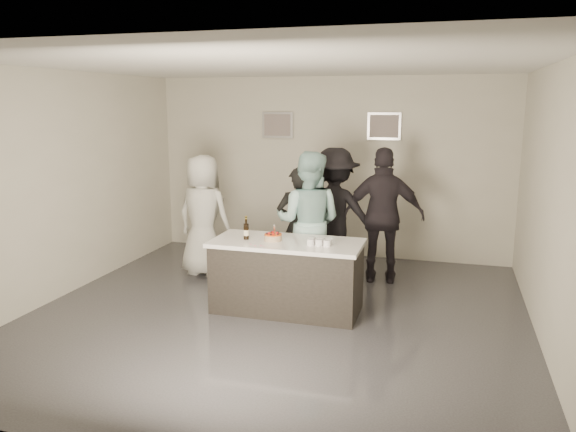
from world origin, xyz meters
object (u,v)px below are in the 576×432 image
Objects in this scene: person_main_black at (299,228)px; person_guest_back at (334,213)px; cake at (273,237)px; person_guest_right at (384,216)px; person_guest_left at (204,216)px; beer_bottle_a at (246,227)px; person_main_blue at (308,222)px; bar_counter at (287,276)px; beer_bottle_b at (246,229)px.

person_guest_back is (0.36, 0.66, 0.10)m from person_main_black.
person_guest_right is (1.18, 1.53, 0.04)m from cake.
person_guest_left reaches higher than person_main_black.
person_main_blue is (0.61, 0.79, -0.06)m from beer_bottle_a.
person_main_black is at bearing 84.03° from cake.
person_main_black is 0.76m from person_guest_back.
cake is 0.91m from person_main_black.
person_main_blue is at bearing 52.08° from beer_bottle_a.
person_guest_right reaches higher than person_guest_back.
person_guest_left reaches higher than bar_counter.
person_guest_left is (-1.55, 0.22, 0.05)m from person_main_black.
person_main_black reaches higher than beer_bottle_b.
cake is at bearing 75.85° from person_main_blue.
person_main_blue is 1.70m from person_guest_left.
person_main_black is at bearing 59.87° from beer_bottle_a.
person_guest_left is 0.94× the size of person_guest_back.
bar_counter is at bearing 6.06° from cake.
beer_bottle_a is (-0.38, 0.08, 0.09)m from cake.
person_main_blue is at bearing 69.77° from person_guest_back.
person_main_blue reaches higher than person_guest_back.
person_main_blue is at bearing 29.10° from person_guest_right.
person_guest_left is (-1.62, 1.10, 0.46)m from bar_counter.
person_guest_right is at bearing 52.44° from cake.
person_guest_back is (0.84, 1.48, -0.06)m from beer_bottle_a.
beer_bottle_a is at bearing 43.15° from person_main_black.
person_main_black is at bearing 95.04° from bar_counter.
person_guest_left is (-1.11, 1.16, -0.12)m from beer_bottle_b.
beer_bottle_b is 2.19m from person_guest_right.
beer_bottle_a is 0.13× the size of person_main_blue.
beer_bottle_a is 1.00× the size of beer_bottle_b.
bar_counter is 1.08× the size of person_main_black.
person_guest_right is (1.01, 1.52, 0.53)m from bar_counter.
person_main_blue is (0.23, 0.87, 0.03)m from cake.
person_guest_back reaches higher than cake.
person_guest_right is at bearing -166.67° from person_main_black.
person_main_black reaches higher than bar_counter.
person_guest_right is 0.73m from person_guest_back.
person_main_black is at bearing 65.34° from beer_bottle_b.
bar_counter is 7.15× the size of beer_bottle_b.
person_main_black is at bearing 24.19° from person_guest_right.
person_guest_back is at bearing -8.31° from person_guest_right.
person_main_blue is at bearing -178.42° from person_guest_left.
person_guest_right is at bearing 174.96° from person_guest_back.
person_guest_left is at bearing 142.30° from cake.
person_guest_right is (0.95, 0.66, 0.01)m from person_main_blue.
person_guest_right reaches higher than beer_bottle_a.
person_guest_back is (0.45, 1.56, 0.03)m from cake.
person_guest_back reaches higher than person_main_black.
person_main_black is 0.89× the size of person_main_blue.
person_main_black is (0.48, 0.82, -0.17)m from beer_bottle_a.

